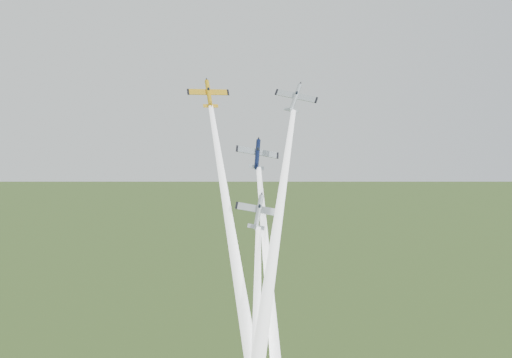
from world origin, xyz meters
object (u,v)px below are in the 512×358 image
at_px(plane_yellow, 209,94).
at_px(plane_silver_low, 259,212).
at_px(plane_navy, 257,154).
at_px(plane_silver_right, 295,98).

bearing_deg(plane_yellow, plane_silver_low, -76.02).
distance_m(plane_yellow, plane_navy, 17.57).
relative_size(plane_yellow, plane_silver_right, 1.03).
bearing_deg(plane_silver_low, plane_silver_right, 61.00).
relative_size(plane_yellow, plane_navy, 1.04).
distance_m(plane_silver_right, plane_silver_low, 24.99).
xyz_separation_m(plane_yellow, plane_silver_low, (9.04, -18.15, -21.52)).
bearing_deg(plane_navy, plane_silver_low, -95.68).
bearing_deg(plane_navy, plane_silver_right, 16.58).
xyz_separation_m(plane_silver_right, plane_silver_low, (-7.89, -11.78, -20.58)).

